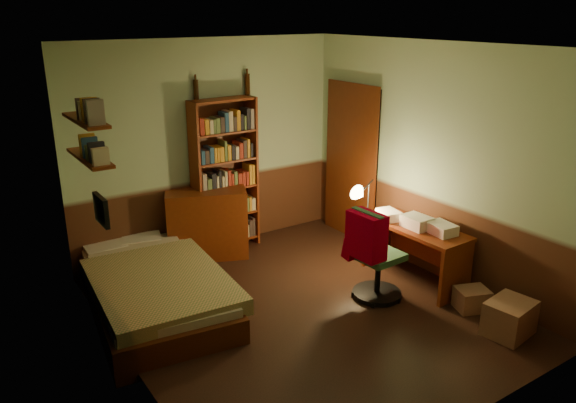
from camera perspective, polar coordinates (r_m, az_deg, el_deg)
floor at (r=5.82m, az=1.40°, el=-11.07°), size 3.50×4.00×0.02m
ceiling at (r=5.05m, az=1.65°, el=15.64°), size 3.50×4.00×0.02m
wall_back at (r=6.96m, az=-8.15°, el=5.46°), size 3.50×0.02×2.60m
wall_left at (r=4.55m, az=-16.86°, el=-2.47°), size 0.02×4.00×2.60m
wall_right at (r=6.43m, az=14.43°, el=3.93°), size 0.02×4.00×2.60m
wall_front at (r=3.94m, az=18.80°, el=-6.09°), size 3.50×0.02×2.60m
doorway at (r=7.38m, az=6.55°, el=3.88°), size 0.06×0.90×2.00m
door_trim at (r=7.35m, az=6.35°, el=3.84°), size 0.02×0.98×2.08m
bed at (r=5.95m, az=-13.62°, el=-7.26°), size 1.47×2.35×0.66m
dresser at (r=6.94m, az=-8.22°, el=-2.18°), size 1.07×0.82×0.85m
mini_stereo at (r=6.97m, az=-7.38°, el=2.19°), size 0.26×0.21×0.13m
bookshelf at (r=6.97m, az=-6.42°, el=2.59°), size 0.83×0.29×1.90m
bottle_left at (r=6.73m, az=-9.34°, el=11.15°), size 0.07×0.07×0.23m
bottle_right at (r=7.04m, az=-4.17°, el=11.80°), size 0.08×0.08×0.26m
desk at (r=6.44m, az=12.72°, el=-5.14°), size 0.54×1.23×0.65m
paper_stack at (r=6.43m, az=10.19°, el=-1.35°), size 0.24×0.29×0.11m
desk_lamp at (r=6.50m, az=8.21°, el=1.49°), size 0.20×0.20×0.65m
office_chair at (r=5.91m, az=9.26°, el=-4.83°), size 0.56×0.50×1.08m
red_jacket at (r=5.64m, az=6.01°, el=2.57°), size 0.36×0.45×0.47m
wall_shelf_lower at (r=5.51m, az=-19.49°, el=4.21°), size 0.20×0.90×0.03m
wall_shelf_upper at (r=5.44m, az=-19.90°, el=7.77°), size 0.20×0.90×0.03m
framed_picture at (r=5.13m, az=-18.45°, el=-0.84°), size 0.04×0.32×0.26m
cardboard_box_a at (r=5.74m, az=21.58°, el=-10.95°), size 0.49×0.41×0.33m
cardboard_box_b at (r=6.08m, az=18.17°, el=-9.40°), size 0.39×0.36×0.22m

